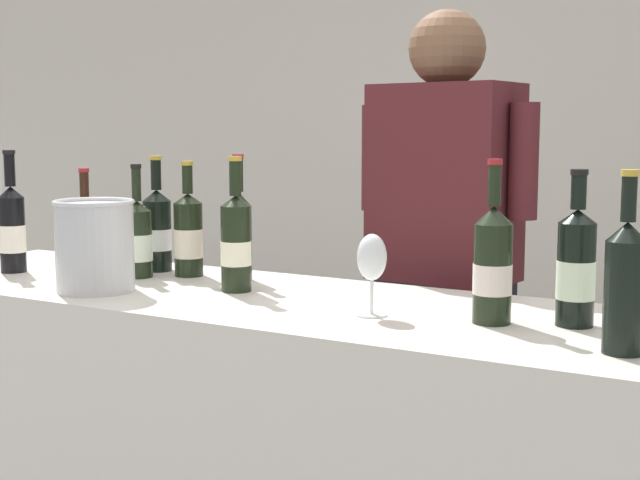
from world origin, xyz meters
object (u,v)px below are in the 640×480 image
(wine_bottle_4, at_px, (12,228))
(wine_bottle_6, at_px, (236,242))
(wine_bottle_7, at_px, (188,235))
(ice_bucket, at_px, (95,245))
(wine_bottle_9, at_px, (493,265))
(person_server, at_px, (443,309))
(wine_bottle_3, at_px, (138,239))
(wine_bottle_5, at_px, (157,230))
(wine_bottle_1, at_px, (239,232))
(wine_bottle_0, at_px, (576,268))
(wine_glass, at_px, (372,261))
(wine_bottle_2, at_px, (625,284))
(wine_bottle_8, at_px, (86,231))

(wine_bottle_4, relative_size, wine_bottle_6, 1.02)
(wine_bottle_7, distance_m, ice_bucket, 0.31)
(wine_bottle_9, bearing_deg, ice_bucket, -171.83)
(wine_bottle_7, bearing_deg, person_server, 35.84)
(wine_bottle_3, xyz_separation_m, wine_bottle_5, (-0.03, 0.12, 0.01))
(wine_bottle_7, bearing_deg, wine_bottle_1, 2.78)
(wine_bottle_0, xyz_separation_m, wine_bottle_4, (-1.59, -0.10, 0.00))
(wine_bottle_3, distance_m, ice_bucket, 0.23)
(wine_bottle_4, bearing_deg, wine_glass, -1.18)
(wine_bottle_1, relative_size, wine_bottle_5, 1.03)
(wine_bottle_2, xyz_separation_m, wine_bottle_4, (-1.73, 0.09, -0.00))
(wine_bottle_0, bearing_deg, wine_bottle_7, 174.76)
(wine_bottle_9, bearing_deg, wine_bottle_2, -23.17)
(wine_bottle_6, relative_size, wine_bottle_9, 0.98)
(wine_bottle_2, bearing_deg, wine_bottle_4, 177.04)
(wine_bottle_9, relative_size, person_server, 0.21)
(wine_bottle_4, bearing_deg, wine_bottle_8, 58.82)
(wine_bottle_2, distance_m, wine_glass, 0.56)
(wine_bottle_0, distance_m, wine_bottle_9, 0.17)
(wine_bottle_2, relative_size, ice_bucket, 1.45)
(wine_bottle_1, height_order, wine_bottle_5, wine_bottle_1)
(wine_bottle_0, xyz_separation_m, wine_bottle_5, (-1.24, 0.13, -0.00))
(wine_bottle_1, relative_size, wine_bottle_2, 1.02)
(wine_bottle_0, distance_m, wine_bottle_5, 1.25)
(wine_bottle_6, bearing_deg, wine_bottle_2, -9.32)
(wine_bottle_1, distance_m, wine_bottle_6, 0.16)
(wine_bottle_4, relative_size, wine_bottle_7, 1.09)
(wine_bottle_1, relative_size, wine_bottle_9, 0.99)
(wine_bottle_8, bearing_deg, wine_bottle_2, -9.48)
(wine_bottle_0, height_order, wine_bottle_6, wine_bottle_6)
(wine_bottle_2, relative_size, wine_bottle_5, 1.01)
(wine_bottle_8, relative_size, ice_bucket, 1.26)
(wine_bottle_3, distance_m, wine_bottle_8, 0.27)
(wine_bottle_5, height_order, wine_bottle_9, wine_bottle_9)
(wine_bottle_4, bearing_deg, wine_bottle_2, -2.96)
(wine_bottle_5, relative_size, person_server, 0.20)
(wine_bottle_5, bearing_deg, wine_bottle_0, -5.90)
(wine_bottle_3, relative_size, wine_bottle_4, 0.90)
(wine_glass, relative_size, ice_bucket, 0.78)
(wine_bottle_1, bearing_deg, ice_bucket, -125.23)
(wine_bottle_0, height_order, wine_glass, wine_bottle_0)
(wine_bottle_2, xyz_separation_m, wine_bottle_3, (-1.35, 0.20, -0.02))
(wine_bottle_8, distance_m, ice_bucket, 0.43)
(wine_bottle_9, bearing_deg, wine_bottle_8, 173.81)
(wine_bottle_3, bearing_deg, wine_bottle_6, -6.35)
(wine_bottle_6, bearing_deg, wine_bottle_7, 153.24)
(wine_bottle_1, height_order, wine_bottle_9, wine_bottle_9)
(wine_bottle_6, height_order, person_server, person_server)
(wine_bottle_3, distance_m, person_server, 0.90)
(wine_bottle_1, distance_m, person_server, 0.65)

